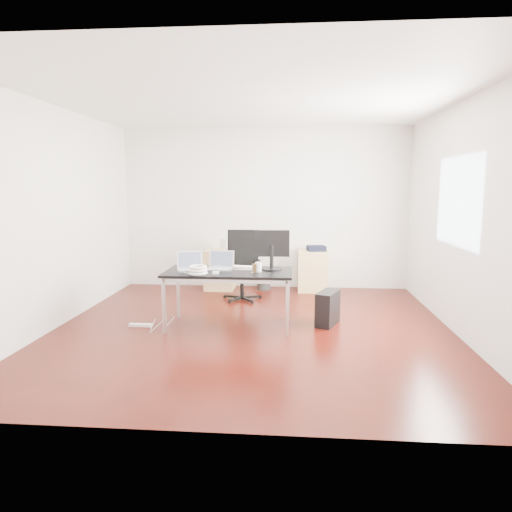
# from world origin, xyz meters

# --- Properties ---
(room_shell) EXTENTS (5.00, 5.00, 5.00)m
(room_shell) POSITION_xyz_m (0.04, 0.00, 1.40)
(room_shell) COLOR #310A05
(room_shell) RESTS_ON ground
(desk) EXTENTS (1.60, 0.80, 0.73)m
(desk) POSITION_xyz_m (-0.31, 0.06, 0.68)
(desk) COLOR black
(desk) RESTS_ON ground
(office_chair) EXTENTS (0.50, 0.52, 1.08)m
(office_chair) POSITION_xyz_m (-0.30, 1.56, 0.61)
(office_chair) COLOR black
(office_chair) RESTS_ON ground
(filing_cabinet_left) EXTENTS (0.50, 0.50, 0.70)m
(filing_cabinet_left) POSITION_xyz_m (-0.77, 2.23, 0.35)
(filing_cabinet_left) COLOR tan
(filing_cabinet_left) RESTS_ON ground
(filing_cabinet_right) EXTENTS (0.50, 0.50, 0.70)m
(filing_cabinet_right) POSITION_xyz_m (0.84, 2.23, 0.35)
(filing_cabinet_right) COLOR tan
(filing_cabinet_right) RESTS_ON ground
(pc_tower) EXTENTS (0.36, 0.49, 0.44)m
(pc_tower) POSITION_xyz_m (0.96, 0.25, 0.22)
(pc_tower) COLOR black
(pc_tower) RESTS_ON ground
(wastebasket) EXTENTS (0.30, 0.30, 0.28)m
(wastebasket) POSITION_xyz_m (-0.00, 2.25, 0.14)
(wastebasket) COLOR black
(wastebasket) RESTS_ON ground
(power_strip) EXTENTS (0.30, 0.06, 0.04)m
(power_strip) POSITION_xyz_m (-1.45, -0.03, 0.02)
(power_strip) COLOR white
(power_strip) RESTS_ON ground
(laptop_left) EXTENTS (0.40, 0.35, 0.23)m
(laptop_left) POSITION_xyz_m (-0.81, 0.09, 0.79)
(laptop_left) COLOR silver
(laptop_left) RESTS_ON desk
(laptop_right) EXTENTS (0.34, 0.27, 0.23)m
(laptop_right) POSITION_xyz_m (-0.43, 0.17, 0.79)
(laptop_right) COLOR silver
(laptop_right) RESTS_ON desk
(monitor) EXTENTS (0.45, 0.26, 0.51)m
(monitor) POSITION_xyz_m (0.23, 0.19, 1.01)
(monitor) COLOR black
(monitor) RESTS_ON desk
(keyboard) EXTENTS (0.46, 0.21, 0.02)m
(keyboard) POSITION_xyz_m (-0.13, 0.29, 0.74)
(keyboard) COLOR white
(keyboard) RESTS_ON desk
(cup_white) EXTENTS (0.10, 0.10, 0.12)m
(cup_white) POSITION_xyz_m (0.07, 0.02, 0.79)
(cup_white) COLOR white
(cup_white) RESTS_ON desk
(cup_brown) EXTENTS (0.09, 0.09, 0.10)m
(cup_brown) POSITION_xyz_m (0.04, 0.02, 0.78)
(cup_brown) COLOR #53381C
(cup_brown) RESTS_ON desk
(cable_coil) EXTENTS (0.24, 0.24, 0.11)m
(cable_coil) POSITION_xyz_m (-0.64, -0.20, 0.78)
(cable_coil) COLOR white
(cable_coil) RESTS_ON desk
(power_adapter) EXTENTS (0.07, 0.07, 0.03)m
(power_adapter) POSITION_xyz_m (-0.43, -0.17, 0.74)
(power_adapter) COLOR white
(power_adapter) RESTS_ON desk
(speaker) EXTENTS (0.09, 0.08, 0.18)m
(speaker) POSITION_xyz_m (-0.72, 2.27, 0.79)
(speaker) COLOR #9E9E9E
(speaker) RESTS_ON filing_cabinet_left
(navy_garment) EXTENTS (0.34, 0.29, 0.09)m
(navy_garment) POSITION_xyz_m (0.90, 2.20, 0.74)
(navy_garment) COLOR black
(navy_garment) RESTS_ON filing_cabinet_right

